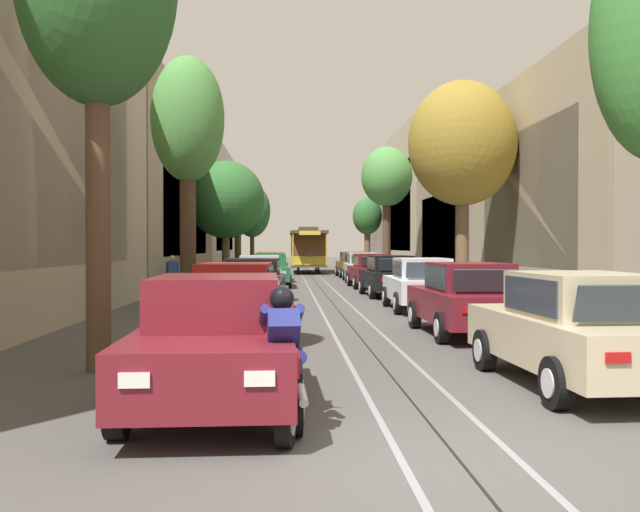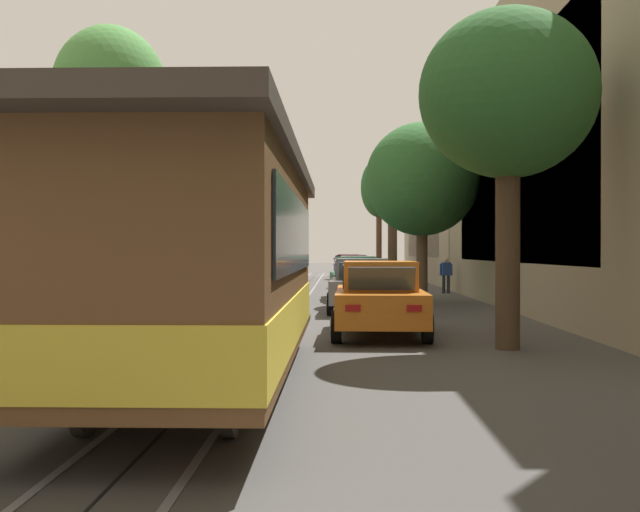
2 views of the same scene
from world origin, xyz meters
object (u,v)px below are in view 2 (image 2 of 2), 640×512
object	(u,v)px
parked_car_maroon_fifth_right	(232,277)
street_tree_kerb_left_near	(379,189)
parked_car_maroon_near_left	(348,265)
parked_car_beige_near_right	(279,265)
pedestrian_on_right_pavement	(446,273)
parked_car_silver_sixth_right	(201,283)
street_tree_kerb_left_fourth	(508,97)
street_tree_kerb_right_mid	(110,96)
parked_car_red_second_left	(353,267)
parked_car_green_fifth_left	(356,278)
pedestrian_on_left_pavement	(229,264)
street_tree_kerb_left_second	(393,178)
parked_car_orange_far_left	(379,298)
street_tree_kerb_right_near	(243,197)
parked_car_silver_fourth_left	(357,273)
street_tree_kerb_right_second	(202,172)
parked_car_maroon_second_right	(273,267)
fire_hydrant	(248,273)
parked_car_black_fourth_right	(249,273)
parked_car_black_mid_left	(353,269)
parked_car_brown_far_right	(154,293)
parked_car_grey_sixth_left	(362,285)
parked_car_white_mid_right	(261,270)
street_tree_kerb_left_mid	(422,180)
cable_car_trolley	(200,261)
motorcycle_with_rider	(337,265)

from	to	relation	value
parked_car_maroon_fifth_right	street_tree_kerb_left_near	bearing A→B (deg)	-107.71
parked_car_maroon_near_left	parked_car_beige_near_right	distance (m)	4.97
street_tree_kerb_left_near	pedestrian_on_right_pavement	bearing A→B (deg)	95.62
parked_car_silver_sixth_right	street_tree_kerb_left_fourth	distance (m)	12.44
parked_car_beige_near_right	street_tree_kerb_right_mid	xyz separation A→B (m)	(1.91, 32.03, 5.14)
parked_car_red_second_left	parked_car_green_fifth_left	bearing A→B (deg)	89.16
pedestrian_on_left_pavement	street_tree_kerb_left_second	bearing A→B (deg)	136.29
parked_car_maroon_fifth_right	parked_car_silver_sixth_right	world-z (taller)	same
parked_car_orange_far_left	street_tree_kerb_right_near	distance (m)	34.87
parked_car_silver_fourth_left	street_tree_kerb_right_second	bearing A→B (deg)	-11.80
parked_car_orange_far_left	parked_car_maroon_second_right	distance (m)	30.72
pedestrian_on_left_pavement	fire_hydrant	world-z (taller)	pedestrian_on_left_pavement
parked_car_maroon_second_right	parked_car_maroon_fifth_right	distance (m)	17.54
parked_car_black_fourth_right	parked_car_maroon_fifth_right	xyz separation A→B (m)	(-0.02, 5.68, 0.00)
parked_car_black_mid_left	parked_car_green_fifth_left	distance (m)	13.07
parked_car_orange_far_left	parked_car_brown_far_right	distance (m)	5.44
parked_car_green_fifth_left	street_tree_kerb_left_second	world-z (taller)	street_tree_kerb_left_second
parked_car_green_fifth_left	street_tree_kerb_left_fourth	xyz separation A→B (m)	(-2.44, 13.89, 3.80)
parked_car_brown_far_right	fire_hydrant	world-z (taller)	parked_car_brown_far_right
parked_car_grey_sixth_left	street_tree_kerb_right_second	size ratio (longest dim) A/B	0.55
parked_car_green_fifth_left	parked_car_maroon_near_left	bearing A→B (deg)	-90.08
parked_car_green_fifth_left	parked_car_grey_sixth_left	world-z (taller)	same
parked_car_red_second_left	parked_car_maroon_fifth_right	bearing A→B (deg)	74.16
parked_car_green_fifth_left	street_tree_kerb_left_second	size ratio (longest dim) A/B	0.57
parked_car_red_second_left	pedestrian_on_left_pavement	world-z (taller)	pedestrian_on_left_pavement
parked_car_white_mid_right	fire_hydrant	xyz separation A→B (m)	(1.46, -6.17, -0.38)
parked_car_black_mid_left	street_tree_kerb_left_mid	distance (m)	15.62
cable_car_trolley	fire_hydrant	distance (m)	37.17
street_tree_kerb_right_near	pedestrian_on_right_pavement	distance (m)	21.61
parked_car_grey_sixth_left	pedestrian_on_left_pavement	distance (m)	28.26
parked_car_maroon_second_right	pedestrian_on_right_pavement	bearing A→B (deg)	120.87
parked_car_white_mid_right	pedestrian_on_left_pavement	world-z (taller)	pedestrian_on_left_pavement
parked_car_black_mid_left	motorcycle_with_rider	bearing A→B (deg)	-85.89
street_tree_kerb_left_fourth	street_tree_kerb_right_second	distance (m)	23.99
parked_car_brown_far_right	street_tree_kerb_left_mid	distance (m)	11.45
parked_car_silver_sixth_right	street_tree_kerb_left_second	distance (m)	18.45
parked_car_black_mid_left	parked_car_brown_far_right	bearing A→B (deg)	77.49
parked_car_maroon_second_right	street_tree_kerb_left_fourth	distance (m)	33.41
parked_car_red_second_left	parked_car_orange_far_left	world-z (taller)	same
street_tree_kerb_right_second	pedestrian_on_right_pavement	bearing A→B (deg)	160.17
parked_car_red_second_left	parked_car_maroon_second_right	distance (m)	5.04
street_tree_kerb_right_mid	cable_car_trolley	xyz separation A→B (m)	(-4.37, 10.34, -4.28)
street_tree_kerb_right_near	pedestrian_on_left_pavement	distance (m)	4.67
parked_car_silver_fourth_left	parked_car_beige_near_right	size ratio (longest dim) A/B	1.00
parked_car_orange_far_left	fire_hydrant	distance (m)	31.22
parked_car_beige_near_right	cable_car_trolley	xyz separation A→B (m)	(-2.46, 42.37, 0.86)
street_tree_kerb_left_fourth	parked_car_green_fifth_left	bearing A→B (deg)	-80.05
parked_car_maroon_second_right	parked_car_maroon_fifth_right	world-z (taller)	same
parked_car_silver_fourth_left	street_tree_kerb_left_second	world-z (taller)	street_tree_kerb_left_second
parked_car_maroon_fifth_right	parked_car_brown_far_right	world-z (taller)	same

